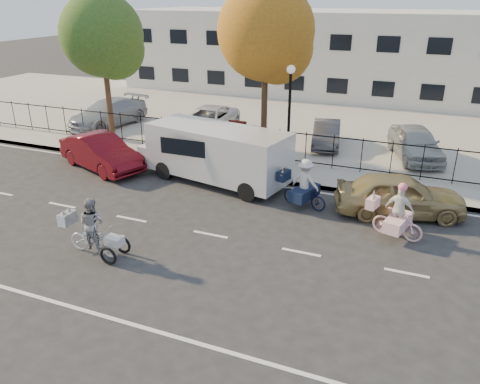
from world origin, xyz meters
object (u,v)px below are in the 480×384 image
at_px(lamppost, 290,99).
at_px(red_sedan, 101,152).
at_px(unicorn_bike, 397,218).
at_px(lot_car_a, 108,113).
at_px(pedestrian, 215,140).
at_px(bull_bike, 304,188).
at_px(white_van, 215,152).
at_px(lot_car_d, 415,143).
at_px(gold_sedan, 400,195).
at_px(zebra_trike, 93,233).
at_px(lot_car_b, 207,120).
at_px(lot_car_c, 326,134).

height_order(lamppost, red_sedan, lamppost).
xyz_separation_m(unicorn_bike, red_sedan, (-12.57, 1.75, 0.06)).
distance_m(red_sedan, lot_car_a, 6.89).
bearing_deg(pedestrian, bull_bike, 118.07).
height_order(lamppost, unicorn_bike, lamppost).
bearing_deg(white_van, lot_car_d, 49.20).
bearing_deg(lot_car_d, gold_sedan, -110.79).
height_order(zebra_trike, white_van, white_van).
height_order(pedestrian, lot_car_a, pedestrian).
height_order(lamppost, pedestrian, lamppost).
distance_m(lamppost, bull_bike, 4.64).
xyz_separation_m(lot_car_a, lot_car_d, (16.51, 0.46, 0.00)).
distance_m(red_sedan, lot_car_b, 6.81).
bearing_deg(lot_car_d, lot_car_b, 159.03).
distance_m(white_van, lot_car_a, 10.53).
bearing_deg(white_van, bull_bike, -3.37).
bearing_deg(pedestrian, lamppost, 157.07).
bearing_deg(lot_car_a, red_sedan, -46.46).
height_order(zebra_trike, red_sedan, zebra_trike).
height_order(bull_bike, lot_car_a, bull_bike).
xyz_separation_m(bull_bike, lot_car_d, (3.39, 6.77, 0.16)).
bearing_deg(lamppost, unicorn_bike, -43.54).
xyz_separation_m(white_van, lot_car_b, (-3.25, 6.03, -0.42)).
distance_m(unicorn_bike, lot_car_c, 9.26).
distance_m(unicorn_bike, red_sedan, 12.69).
xyz_separation_m(zebra_trike, lot_car_b, (-2.39, 12.65, 0.14)).
distance_m(zebra_trike, bull_bike, 7.38).
height_order(white_van, pedestrian, white_van).
xyz_separation_m(gold_sedan, lot_car_b, (-10.47, 6.49, 0.09)).
bearing_deg(lamppost, pedestrian, -173.90).
distance_m(unicorn_bike, pedestrian, 9.40).
xyz_separation_m(white_van, gold_sedan, (7.22, -0.46, -0.51)).
distance_m(lot_car_c, lot_car_d, 4.19).
bearing_deg(gold_sedan, bull_bike, 85.02).
bearing_deg(zebra_trike, lot_car_a, 36.01).
relative_size(bull_bike, white_van, 0.30).
height_order(pedestrian, lot_car_c, pedestrian).
distance_m(lamppost, white_van, 3.89).
bearing_deg(pedestrian, zebra_trike, 61.99).
height_order(zebra_trike, pedestrian, pedestrian).
bearing_deg(zebra_trike, lot_car_c, -16.62).
height_order(zebra_trike, gold_sedan, zebra_trike).
xyz_separation_m(bull_bike, gold_sedan, (3.23, 0.60, 0.02)).
xyz_separation_m(zebra_trike, lot_car_c, (4.07, 12.72, 0.07)).
relative_size(zebra_trike, lot_car_a, 0.41).
bearing_deg(lot_car_a, white_van, -20.26).
relative_size(unicorn_bike, white_van, 0.28).
bearing_deg(unicorn_bike, lot_car_b, 67.15).
distance_m(bull_bike, lot_car_c, 7.20).
bearing_deg(lot_car_d, pedestrian, -176.44).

